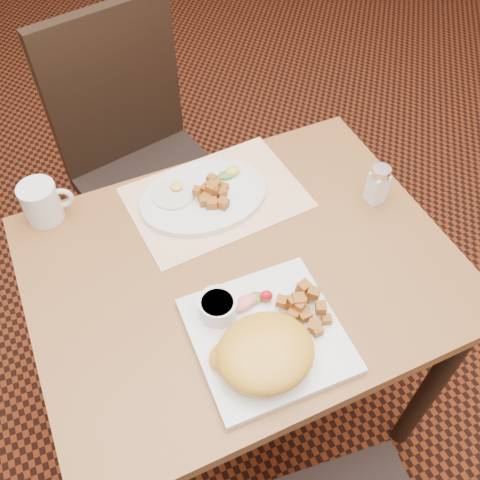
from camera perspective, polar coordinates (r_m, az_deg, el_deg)
name	(u,v)px	position (r m, az deg, el deg)	size (l,w,h in m)	color
ground	(242,402)	(1.81, 0.21, -16.87)	(8.00, 8.00, 0.00)	black
table	(243,293)	(1.24, 0.30, -5.65)	(0.90, 0.70, 0.75)	#915A2D
chair_far	(141,155)	(1.73, -10.50, 8.94)	(0.50, 0.51, 0.97)	black
placemat	(216,197)	(1.27, -2.59, 4.56)	(0.40, 0.28, 0.00)	white
plate_square	(267,335)	(1.05, 2.90, -10.10)	(0.28, 0.28, 0.02)	silver
plate_oval	(204,197)	(1.26, -3.87, 4.62)	(0.30, 0.23, 0.02)	silver
hollandaise_mound	(264,353)	(0.99, 2.60, -11.96)	(0.19, 0.16, 0.07)	gold
ramekin	(218,306)	(1.04, -2.37, -7.08)	(0.08, 0.08, 0.04)	silver
garnish_sq	(252,300)	(1.07, 1.25, -6.44)	(0.09, 0.04, 0.03)	#387223
fried_egg	(174,193)	(1.26, -7.10, 5.00)	(0.10, 0.10, 0.02)	white
garnish_ov	(230,172)	(1.30, -1.08, 7.23)	(0.06, 0.04, 0.02)	#387223
salt_shaker	(378,184)	(1.27, 14.49, 5.80)	(0.04, 0.04, 0.10)	white
coffee_mug	(42,202)	(1.28, -20.36, 3.81)	(0.11, 0.08, 0.09)	silver
home_fries_sq	(301,309)	(1.06, 6.50, -7.29)	(0.12, 0.11, 0.04)	#A9611B
home_fries_ov	(212,194)	(1.24, -2.99, 4.97)	(0.09, 0.10, 0.04)	#A9611B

